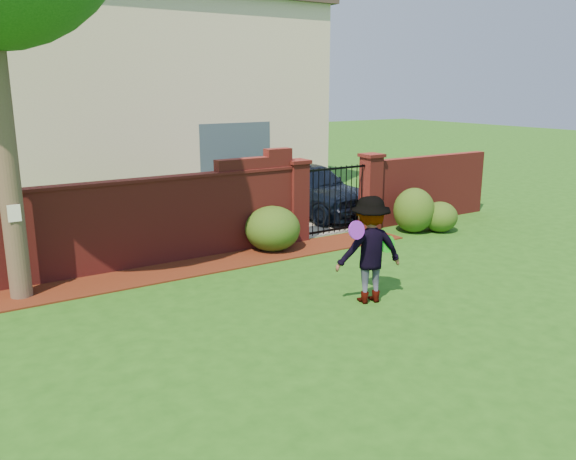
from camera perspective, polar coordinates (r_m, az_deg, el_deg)
ground at (r=9.25m, az=2.17°, el=-8.52°), size 80.00×80.00×0.01m
mulch_bed at (r=11.61m, az=-11.25°, el=-3.96°), size 11.10×1.08×0.03m
brick_wall at (r=11.66m, az=-17.51°, el=0.39°), size 8.70×0.31×2.16m
brick_wall_return at (r=16.14m, az=13.38°, el=3.99°), size 4.00×0.25×1.70m
pillar_left at (r=13.45m, az=0.84°, el=2.90°), size 0.50×0.50×1.88m
pillar_right at (r=14.76m, az=7.99°, el=3.75°), size 0.50×0.50×1.88m
iron_gate at (r=14.10m, az=4.57°, el=2.94°), size 1.78×0.03×1.60m
driveway at (r=17.55m, az=-3.42°, el=2.30°), size 3.20×8.00×0.01m
house at (r=19.89m, az=-15.85°, el=12.34°), size 12.40×6.40×6.30m
car at (r=16.17m, az=2.42°, el=3.98°), size 2.43×4.59×1.49m
paper_notice at (r=10.48m, az=-24.94°, el=1.48°), size 0.20×0.01×0.28m
shrub_left at (r=12.74m, az=-1.50°, el=0.13°), size 1.20×1.20×0.98m
shrub_middle at (r=14.67m, az=12.07°, el=1.88°), size 0.99×0.99×1.09m
shrub_right at (r=14.89m, az=14.49°, el=1.24°), size 0.84×0.84×0.74m
man at (r=9.72m, az=7.94°, el=-1.95°), size 1.28×0.93×1.78m
frisbee_purple at (r=9.21m, az=6.64°, el=-0.01°), size 0.30×0.09×0.30m
frisbee_green at (r=9.80m, az=9.56°, el=-1.33°), size 0.30×0.10×0.29m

